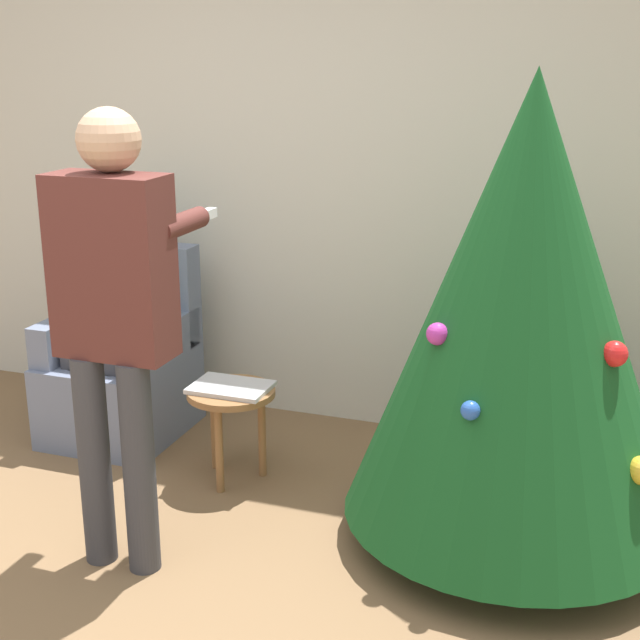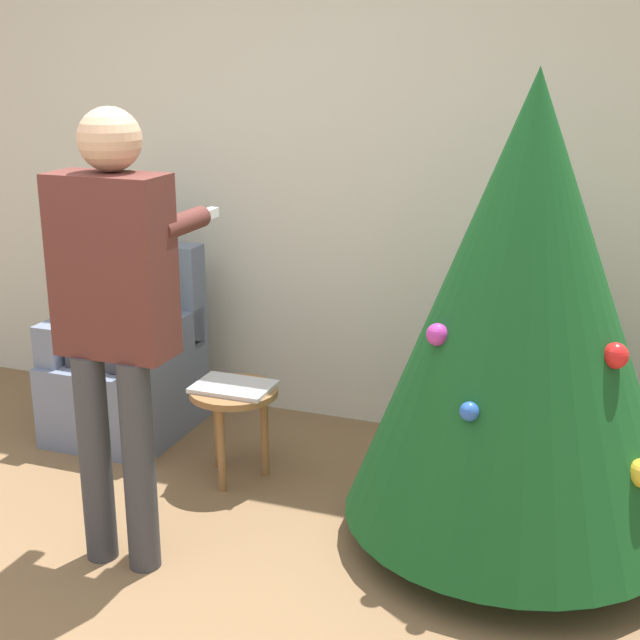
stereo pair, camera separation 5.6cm
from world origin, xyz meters
name	(u,v)px [view 1 (the left image)]	position (x,y,z in m)	size (l,w,h in m)	color
wall_back	(297,160)	(0.00, 2.23, 1.35)	(8.00, 0.06, 2.70)	beige
christmas_tree	(523,305)	(1.26, 1.27, 0.98)	(1.31, 1.31, 1.83)	brown
armchair	(124,369)	(-0.75, 1.70, 0.33)	(0.61, 0.68, 0.94)	slate
person_seated	(117,306)	(-0.75, 1.67, 0.67)	(0.36, 0.46, 1.23)	#38383D
person_standing	(114,302)	(-0.10, 0.66, 1.02)	(0.44, 0.57, 1.70)	#38383D
side_stool	(231,404)	(0.00, 1.38, 0.36)	(0.39, 0.39, 0.43)	olive
laptop	(230,387)	(0.00, 1.38, 0.44)	(0.34, 0.25, 0.02)	silver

